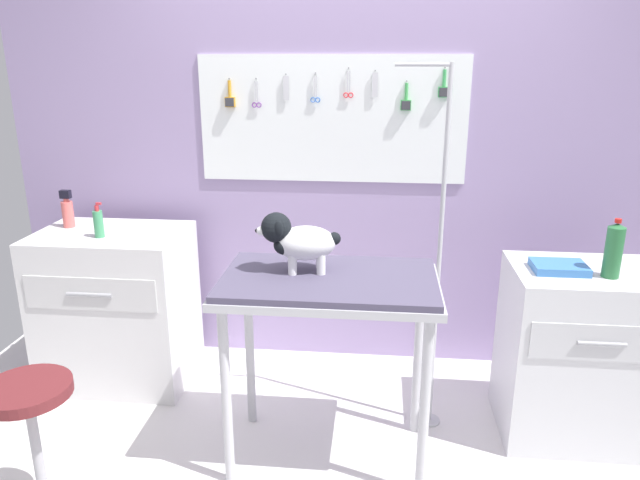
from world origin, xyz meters
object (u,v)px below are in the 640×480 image
Objects in this scene: grooming_table at (329,299)px; grooming_arm at (437,270)px; dog at (297,240)px; counter_left at (117,307)px; soda_bottle at (614,250)px; stool at (30,412)px; pump_bottle_white at (68,211)px; cabinet_right at (576,353)px.

grooming_arm is (0.49, 0.31, 0.04)m from grooming_table.
grooming_arm is 0.71m from dog.
grooming_table is 0.53× the size of grooming_arm.
counter_left is 3.27× the size of soda_bottle.
grooming_table is 1.53× the size of stool.
grooming_table is at bearing -23.48° from pump_bottle_white.
grooming_table is at bearing -19.68° from dog.
grooming_table is 4.50× the size of pump_bottle_white.
pump_bottle_white is at bearing 156.13° from dog.
soda_bottle reaches higher than grooming_table.
counter_left is 2.58m from soda_bottle.
grooming_arm is at bearing 28.13° from stool.
stool is (-0.95, -0.59, -0.53)m from dog.
grooming_table is 1.43m from counter_left.
dog is 1.36× the size of soda_bottle.
cabinet_right is at bearing -6.40° from counter_left.
grooming_arm is 1.81m from counter_left.
dog is 1.51m from pump_bottle_white.
counter_left is 4.19× the size of pump_bottle_white.
soda_bottle is (2.34, 0.77, 0.48)m from stool.
soda_bottle is (0.76, -0.08, 0.15)m from grooming_arm.
grooming_arm is 4.83× the size of dog.
dog is at bearing -168.80° from cabinet_right.
dog is at bearing -23.87° from pump_bottle_white.
grooming_arm is 2.05m from pump_bottle_white.
grooming_table is 0.29m from dog.
grooming_arm is at bearing -9.95° from pump_bottle_white.
counter_left is 1.42× the size of stool.
soda_bottle is (1.39, 0.18, -0.06)m from dog.
pump_bottle_white is at bearing 164.19° from counter_left.
cabinet_right is 2.43m from stool.
stool is (-1.09, -0.54, -0.29)m from grooming_table.
cabinet_right reaches higher than stool.
stool is 2.95× the size of pump_bottle_white.
dog reaches higher than grooming_table.
cabinet_right is 4.05× the size of pump_bottle_white.
cabinet_right is at bearing -7.35° from pump_bottle_white.
pump_bottle_white reaches higher than stool.
pump_bottle_white is at bearing 109.68° from stool.
pump_bottle_white is at bearing 172.65° from cabinet_right.
dog is (-0.63, -0.26, 0.21)m from grooming_arm.
dog is 0.42× the size of counter_left.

